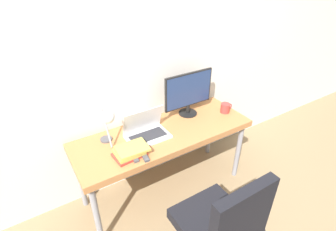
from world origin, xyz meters
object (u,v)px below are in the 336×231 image
laptop (146,131)px  book_stack (130,152)px  mug (225,108)px  desk_lamp (107,120)px  monitor (189,92)px  office_chair (223,224)px

laptop → book_stack: 0.28m
mug → desk_lamp: bearing=177.0°
laptop → book_stack: bearing=-144.8°
monitor → book_stack: 0.84m
mug → laptop: bearing=176.5°
laptop → mug: (0.88, -0.05, -0.00)m
laptop → mug: size_ratio=2.72×
book_stack → mug: bearing=5.6°
monitor → office_chair: (-0.46, -1.07, -0.41)m
monitor → office_chair: 1.24m
desk_lamp → office_chair: desk_lamp is taller
office_chair → desk_lamp: bearing=112.6°
office_chair → monitor: bearing=66.7°
laptop → office_chair: size_ratio=0.37×
desk_lamp → office_chair: (0.40, -0.96, -0.45)m
laptop → office_chair: 0.98m
laptop → monitor: (0.53, 0.12, 0.19)m
laptop → monitor: monitor is taller
office_chair → book_stack: bearing=111.0°
monitor → mug: monitor is taller
laptop → desk_lamp: (-0.33, 0.01, 0.22)m
mug → office_chair: bearing=-131.9°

